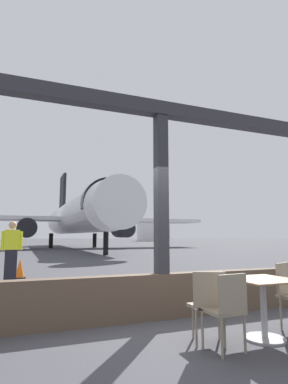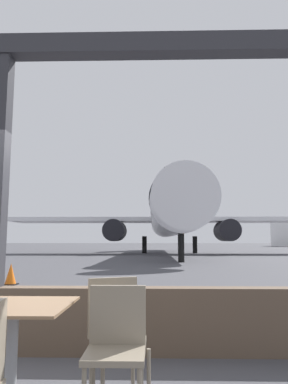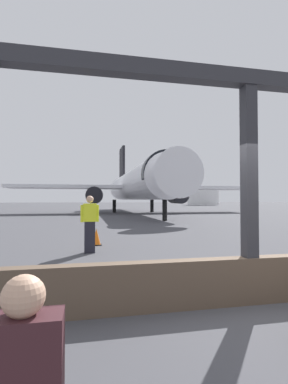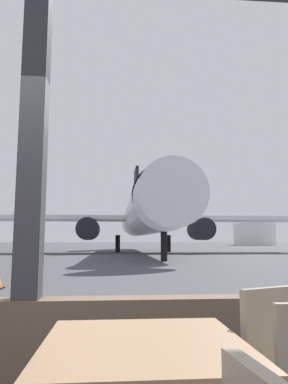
% 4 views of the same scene
% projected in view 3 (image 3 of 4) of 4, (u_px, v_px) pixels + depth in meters
% --- Properties ---
extents(ground_plane, '(220.00, 220.00, 0.00)m').
position_uv_depth(ground_plane, '(102.00, 210.00, 43.59)').
color(ground_plane, '#424247').
extents(window_frame, '(7.84, 0.24, 3.68)m').
position_uv_depth(window_frame, '(249.00, 222.00, 4.48)').
color(window_frame, brown).
rests_on(window_frame, ground).
extents(seated_passenger, '(0.40, 0.47, 1.24)m').
position_uv_depth(seated_passenger, '(23.00, 379.00, 1.50)').
color(seated_passenger, black).
rests_on(seated_passenger, ground).
extents(airplane, '(29.10, 31.16, 10.17)m').
position_uv_depth(airplane, '(137.00, 185.00, 33.26)').
color(airplane, silver).
rests_on(airplane, ground).
extents(ground_crew_worker, '(0.56, 0.22, 1.74)m').
position_uv_depth(ground_crew_worker, '(90.00, 223.00, 8.62)').
color(ground_crew_worker, black).
rests_on(ground_crew_worker, ground).
extents(traffic_cone, '(0.36, 0.36, 0.59)m').
position_uv_depth(traffic_cone, '(96.00, 237.00, 10.03)').
color(traffic_cone, orange).
rests_on(traffic_cone, ground).
extents(fuel_storage_tank, '(8.70, 8.70, 4.61)m').
position_uv_depth(fuel_storage_tank, '(203.00, 197.00, 79.97)').
color(fuel_storage_tank, white).
rests_on(fuel_storage_tank, ground).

